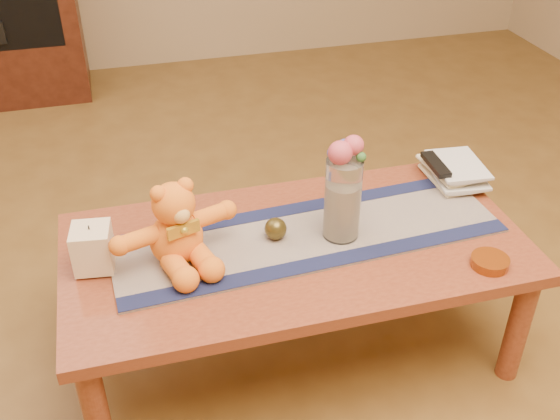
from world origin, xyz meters
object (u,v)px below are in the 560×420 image
object	(u,v)px
teddy_bear	(175,223)
pillar_candle	(93,248)
book_bottom	(432,182)
amber_dish	(490,262)
glass_vase	(343,199)
bronze_ball	(276,229)
tv_remote	(436,164)

from	to	relation	value
teddy_bear	pillar_candle	bearing A→B (deg)	158.20
book_bottom	amber_dish	xyz separation A→B (m)	(-0.04, -0.46, 0.00)
glass_vase	teddy_bear	bearing A→B (deg)	177.72
bronze_ball	book_bottom	bearing A→B (deg)	15.76
pillar_candle	amber_dish	distance (m)	1.14
glass_vase	tv_remote	bearing A→B (deg)	25.74
bronze_ball	amber_dish	bearing A→B (deg)	-26.70
pillar_candle	tv_remote	world-z (taller)	pillar_candle
pillar_candle	book_bottom	distance (m)	1.16
teddy_bear	bronze_ball	bearing A→B (deg)	-13.49
pillar_candle	bronze_ball	distance (m)	0.54
book_bottom	teddy_bear	bearing A→B (deg)	-168.73
teddy_bear	glass_vase	bearing A→B (deg)	-18.89
tv_remote	amber_dish	world-z (taller)	tv_remote
teddy_bear	book_bottom	world-z (taller)	teddy_bear
tv_remote	bronze_ball	bearing A→B (deg)	-162.52
teddy_bear	pillar_candle	world-z (taller)	teddy_bear
amber_dish	book_bottom	bearing A→B (deg)	85.00
teddy_bear	tv_remote	size ratio (longest dim) A/B	2.25
glass_vase	book_bottom	distance (m)	0.48
tv_remote	amber_dish	bearing A→B (deg)	-92.47
tv_remote	amber_dish	distance (m)	0.45
tv_remote	amber_dish	xyz separation A→B (m)	(-0.04, -0.45, -0.07)
amber_dish	tv_remote	bearing A→B (deg)	84.94
glass_vase	book_bottom	size ratio (longest dim) A/B	1.17
teddy_bear	amber_dish	xyz separation A→B (m)	(0.87, -0.27, -0.12)
teddy_bear	pillar_candle	xyz separation A→B (m)	(-0.23, 0.02, -0.06)
book_bottom	pillar_candle	bearing A→B (deg)	-172.13
teddy_bear	amber_dish	bearing A→B (deg)	-33.83
pillar_candle	bronze_ball	world-z (taller)	pillar_candle
pillar_candle	book_bottom	size ratio (longest dim) A/B	0.58
tv_remote	amber_dish	size ratio (longest dim) A/B	1.45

